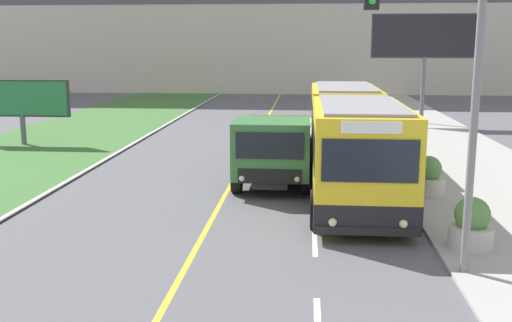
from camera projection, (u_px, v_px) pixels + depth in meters
The scene contains 9 objects.
city_bus at pixel (350, 138), 19.91m from camera, with size 2.65×12.92×3.07m.
dump_truck at pixel (274, 150), 19.83m from camera, with size 2.48×6.52×2.31m.
traffic_light_mast at pixel (445, 73), 11.52m from camera, with size 2.28×0.32×6.49m.
billboard_large at pixel (425, 40), 34.08m from camera, with size 6.11×0.24×6.33m.
billboard_small at pixel (21, 100), 27.62m from camera, with size 4.60×0.24×3.03m.
planter_round_near at pixel (472, 226), 13.55m from camera, with size 1.00×1.00×1.19m.
planter_round_second at pixel (428, 178), 18.40m from camera, with size 1.01×1.01×1.20m.
planter_round_third at pixel (408, 150), 23.22m from camera, with size 1.00×1.00×1.19m.
planter_round_far at pixel (392, 132), 28.07m from camera, with size 1.02×1.02×1.17m.
Camera 1 is at (2.51, -1.48, 4.66)m, focal length 42.00 mm.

